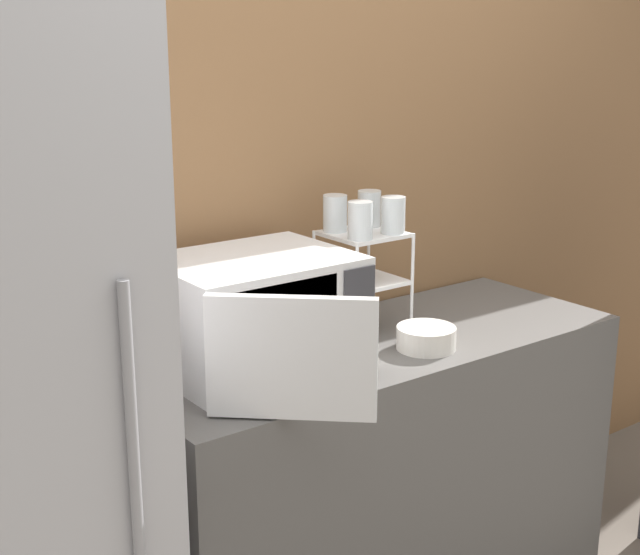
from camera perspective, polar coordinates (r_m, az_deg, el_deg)
The scene contains 9 objects.
wall_back at distance 2.83m, azimuth -0.68°, elevation 5.33°, with size 8.00×0.06×2.60m.
counter at distance 2.86m, azimuth 3.47°, elevation -12.62°, with size 1.56×0.60×0.91m.
microwave at distance 2.40m, azimuth -4.14°, elevation -2.39°, with size 0.54×0.70×0.31m.
dish_rack at distance 2.71m, azimuth 2.77°, elevation 1.13°, with size 0.23×0.22×0.31m.
glass_front_left at distance 2.59m, azimuth 2.58°, elevation 3.68°, with size 0.07×0.07×0.11m.
glass_back_right at distance 2.77m, azimuth 3.17°, elevation 4.44°, with size 0.07×0.07×0.11m.
glass_front_right at distance 2.67m, azimuth 4.70°, elevation 4.00°, with size 0.07×0.07×0.11m.
glass_back_left at distance 2.69m, azimuth 0.97°, elevation 4.14°, with size 0.07×0.07×0.11m.
bowl at distance 2.61m, azimuth 6.80°, elevation -3.87°, with size 0.17×0.17×0.07m.
Camera 1 is at (-1.64, -1.62, 1.79)m, focal length 50.00 mm.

